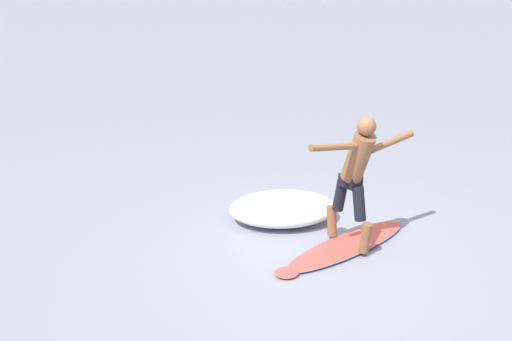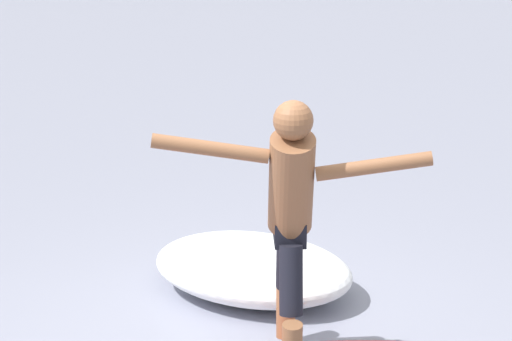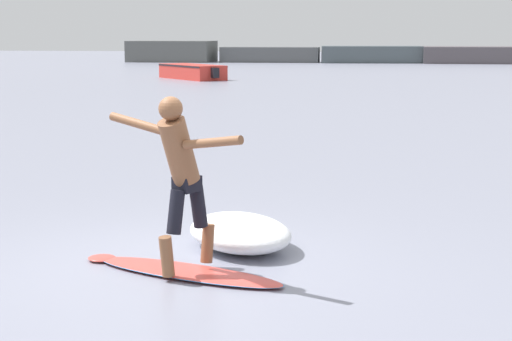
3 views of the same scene
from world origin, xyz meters
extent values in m
plane|color=gray|center=(0.00, 0.00, 0.00)|extent=(200.00, 200.00, 0.00)
cube|color=#555754|center=(-13.96, 62.00, 0.87)|extent=(7.16, 4.42, 1.73)
cube|color=#535556|center=(-5.68, 62.00, 0.62)|extent=(8.08, 2.86, 1.24)
cube|color=#4A5458|center=(2.60, 62.00, 0.67)|extent=(8.25, 3.97, 1.34)
cube|color=#524B4F|center=(10.88, 62.00, 0.65)|extent=(8.43, 4.93, 1.31)
ellipsoid|color=#DE4C42|center=(0.26, -0.29, 0.03)|extent=(2.28, 1.33, 0.06)
ellipsoid|color=#DE4C42|center=(-0.80, 0.13, 0.03)|extent=(0.40, 0.40, 0.05)
ellipsoid|color=#2870B2|center=(0.26, -0.29, 0.03)|extent=(2.29, 1.35, 0.03)
cone|color=black|center=(1.11, -0.63, -0.06)|extent=(0.06, 0.06, 0.14)
cone|color=black|center=(1.02, -0.43, -0.06)|extent=(0.06, 0.06, 0.14)
cone|color=black|center=(0.91, -0.71, -0.06)|extent=(0.06, 0.06, 0.14)
cylinder|color=brown|center=(0.10, -0.58, 0.27)|extent=(0.20, 0.22, 0.43)
cylinder|color=black|center=(0.17, -0.45, 0.70)|extent=(0.24, 0.27, 0.47)
cylinder|color=brown|center=(0.41, 0.00, 0.27)|extent=(0.20, 0.22, 0.43)
cylinder|color=black|center=(0.34, -0.13, 0.70)|extent=(0.24, 0.27, 0.47)
cube|color=black|center=(0.26, -0.29, 0.96)|extent=(0.30, 0.32, 0.16)
cylinder|color=brown|center=(0.20, -0.39, 1.32)|extent=(0.48, 0.57, 0.73)
sphere|color=brown|center=(0.14, -0.50, 1.76)|extent=(0.24, 0.24, 0.24)
cylinder|color=brown|center=(0.60, -0.70, 1.45)|extent=(0.67, 0.45, 0.21)
cylinder|color=brown|center=(-0.28, -0.23, 1.58)|extent=(0.67, 0.42, 0.20)
cube|color=red|center=(-7.07, 36.32, 0.38)|extent=(4.24, 4.64, 0.77)
cone|color=red|center=(-8.77, 38.37, 0.38)|extent=(1.11, 1.12, 0.77)
cube|color=black|center=(-7.07, 36.32, 0.71)|extent=(4.25, 4.64, 0.08)
cube|color=black|center=(-5.50, 34.43, 0.42)|extent=(0.46, 0.45, 0.52)
ellipsoid|color=white|center=(0.64, 0.84, 0.20)|extent=(1.76, 1.89, 0.39)
camera|label=1|loc=(-7.98, -3.02, 4.33)|focal=50.00mm
camera|label=2|loc=(-3.53, -6.37, 3.76)|focal=85.00mm
camera|label=3|loc=(2.04, -8.77, 2.51)|focal=60.00mm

